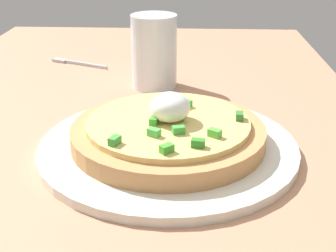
% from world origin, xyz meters
% --- Properties ---
extents(dining_table, '(1.15, 0.67, 0.02)m').
position_xyz_m(dining_table, '(0.00, 0.00, 0.01)').
color(dining_table, tan).
rests_on(dining_table, ground).
extents(plate, '(0.29, 0.29, 0.01)m').
position_xyz_m(plate, '(-0.05, -0.07, 0.03)').
color(plate, silver).
rests_on(plate, dining_table).
extents(pizza, '(0.21, 0.21, 0.06)m').
position_xyz_m(pizza, '(-0.05, -0.07, 0.05)').
color(pizza, tan).
rests_on(pizza, plate).
extents(cup_near, '(0.07, 0.07, 0.11)m').
position_xyz_m(cup_near, '(0.17, -0.03, 0.07)').
color(cup_near, silver).
rests_on(cup_near, dining_table).
extents(fork, '(0.05, 0.11, 0.00)m').
position_xyz_m(fork, '(0.28, 0.12, 0.02)').
color(fork, '#B7B7BC').
rests_on(fork, dining_table).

